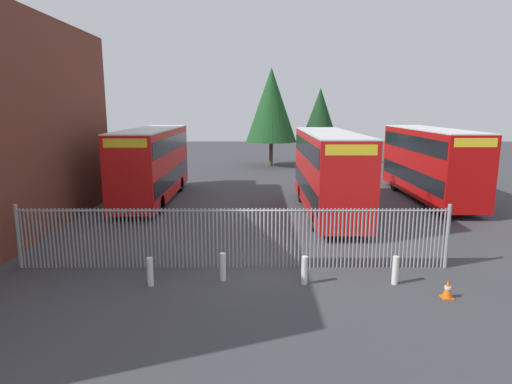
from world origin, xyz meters
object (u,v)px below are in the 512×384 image
bollard_far_right (397,270)px  traffic_cone_by_gate (449,289)px  double_decker_bus_behind_fence_right (154,162)px  bollard_near_right (306,270)px  double_decker_bus_near_gate (330,170)px  bollard_center_front (224,267)px  double_decker_bus_behind_fence_left (431,161)px  bollard_near_left (152,272)px

bollard_far_right → traffic_cone_by_gate: size_ratio=1.61×
double_decker_bus_behind_fence_right → bollard_near_right: size_ratio=11.38×
double_decker_bus_near_gate → traffic_cone_by_gate: double_decker_bus_near_gate is taller
double_decker_bus_near_gate → traffic_cone_by_gate: 11.00m
bollard_far_right → traffic_cone_by_gate: bollard_far_right is taller
bollard_center_front → bollard_near_right: bearing=-6.7°
double_decker_bus_near_gate → bollard_far_right: (0.68, -9.54, -1.95)m
double_decker_bus_behind_fence_left → bollard_far_right: size_ratio=11.38×
double_decker_bus_near_gate → bollard_near_right: (-2.29, -9.55, -1.95)m
traffic_cone_by_gate → bollard_center_front: bearing=168.7°
double_decker_bus_near_gate → double_decker_bus_behind_fence_right: (-10.19, 3.36, 0.00)m
bollard_center_front → bollard_far_right: size_ratio=1.00×
double_decker_bus_behind_fence_left → double_decker_bus_behind_fence_right: size_ratio=1.00×
double_decker_bus_behind_fence_left → double_decker_bus_near_gate: bearing=-152.0°
double_decker_bus_behind_fence_right → bollard_far_right: (10.87, -12.90, -1.95)m
double_decker_bus_behind_fence_right → bollard_center_front: 13.77m
bollard_center_front → traffic_cone_by_gate: bearing=-11.3°
double_decker_bus_behind_fence_left → bollard_far_right: double_decker_bus_behind_fence_left is taller
bollard_near_right → bollard_far_right: size_ratio=1.00×
double_decker_bus_behind_fence_right → bollard_near_right: (7.90, -12.91, -1.95)m
bollard_near_left → double_decker_bus_behind_fence_right: bearing=102.5°
bollard_center_front → bollard_near_right: 2.71m
bollard_near_left → traffic_cone_by_gate: 9.29m
double_decker_bus_behind_fence_right → bollard_near_left: bearing=-77.5°
double_decker_bus_near_gate → double_decker_bus_behind_fence_left: 7.79m
bollard_far_right → double_decker_bus_behind_fence_right: bearing=130.1°
bollard_far_right → double_decker_bus_near_gate: bearing=94.1°
double_decker_bus_behind_fence_left → traffic_cone_by_gate: size_ratio=18.32×
bollard_far_right → traffic_cone_by_gate: (1.26, -1.07, -0.19)m
bollard_near_right → traffic_cone_by_gate: bearing=-14.1°
traffic_cone_by_gate → bollard_far_right: bearing=139.6°
bollard_center_front → bollard_near_right: (2.69, -0.32, 0.00)m
bollard_center_front → bollard_far_right: bearing=-3.1°
bollard_center_front → bollard_far_right: 5.67m
double_decker_bus_behind_fence_right → traffic_cone_by_gate: double_decker_bus_behind_fence_right is taller
bollard_near_right → double_decker_bus_behind_fence_right: bearing=121.5°
bollard_near_left → bollard_center_front: bearing=10.6°
bollard_near_left → bollard_far_right: 7.98m
double_decker_bus_near_gate → bollard_near_left: size_ratio=11.38×
double_decker_bus_behind_fence_right → traffic_cone_by_gate: size_ratio=18.32×
double_decker_bus_behind_fence_right → bollard_near_left: 13.49m
double_decker_bus_behind_fence_left → double_decker_bus_behind_fence_right: same height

